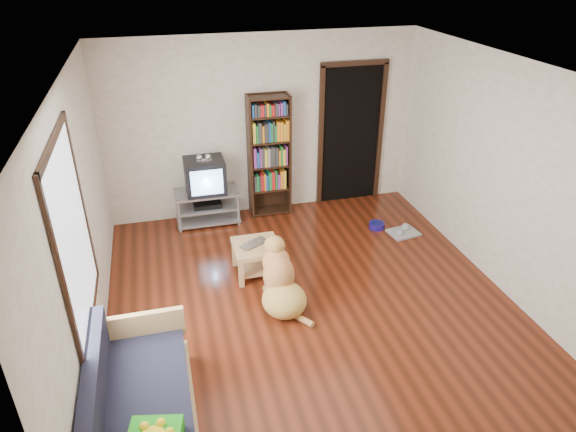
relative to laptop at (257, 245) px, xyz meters
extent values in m
plane|color=#5D2110|center=(0.48, -0.75, -0.41)|extent=(5.00, 5.00, 0.00)
plane|color=white|center=(0.48, -0.75, 2.19)|extent=(5.00, 5.00, 0.00)
plane|color=silver|center=(0.48, 1.75, 0.89)|extent=(4.50, 0.00, 4.50)
plane|color=silver|center=(0.48, -3.25, 0.89)|extent=(4.50, 0.00, 4.50)
plane|color=silver|center=(-1.77, -0.75, 0.89)|extent=(0.00, 5.00, 5.00)
plane|color=silver|center=(2.73, -0.75, 0.89)|extent=(0.00, 5.00, 5.00)
imported|color=silver|center=(0.00, 0.00, 0.00)|extent=(0.42, 0.37, 0.03)
cylinder|color=navy|center=(1.90, 0.70, -0.37)|extent=(0.22, 0.22, 0.08)
cube|color=#AAAAAA|center=(2.20, 0.45, -0.40)|extent=(0.44, 0.38, 0.03)
cube|color=white|center=(-1.76, -1.25, 1.09)|extent=(0.02, 1.30, 1.60)
cube|color=black|center=(-1.75, -1.25, 1.91)|extent=(0.03, 1.42, 0.06)
cube|color=black|center=(-1.75, -1.25, 0.27)|extent=(0.03, 1.42, 0.06)
cube|color=black|center=(-1.75, -1.95, 1.09)|extent=(0.03, 0.06, 1.70)
cube|color=black|center=(-1.75, -0.55, 1.09)|extent=(0.03, 0.06, 1.70)
cube|color=black|center=(1.83, 1.73, 0.64)|extent=(0.90, 0.02, 2.10)
cube|color=black|center=(1.35, 1.72, 0.64)|extent=(0.07, 0.05, 2.14)
cube|color=black|center=(2.31, 1.72, 0.64)|extent=(0.07, 0.05, 2.14)
cube|color=black|center=(1.83, 1.72, 1.72)|extent=(1.03, 0.05, 0.07)
cube|color=#99999E|center=(-0.42, 1.50, 0.07)|extent=(0.90, 0.45, 0.04)
cube|color=#99999E|center=(-0.42, 1.50, -0.16)|extent=(0.86, 0.42, 0.03)
cube|color=#99999E|center=(-0.42, 1.50, -0.35)|extent=(0.90, 0.45, 0.04)
cylinder|color=#99999E|center=(-0.84, 1.30, -0.16)|extent=(0.04, 0.04, 0.50)
cylinder|color=#99999E|center=(0.00, 1.30, -0.16)|extent=(0.04, 0.04, 0.50)
cylinder|color=#99999E|center=(-0.84, 1.70, -0.16)|extent=(0.04, 0.04, 0.50)
cylinder|color=#99999E|center=(0.00, 1.70, -0.16)|extent=(0.04, 0.04, 0.50)
cube|color=black|center=(-0.42, 1.50, -0.11)|extent=(0.40, 0.30, 0.07)
cube|color=black|center=(-0.42, 1.50, 0.33)|extent=(0.55, 0.48, 0.48)
cube|color=black|center=(-0.42, 1.70, 0.33)|extent=(0.40, 0.14, 0.36)
cube|color=#8CBFF2|center=(-0.42, 1.25, 0.33)|extent=(0.44, 0.02, 0.36)
cube|color=silver|center=(-0.42, 1.45, 0.58)|extent=(0.20, 0.07, 0.02)
sphere|color=silver|center=(-0.48, 1.45, 0.62)|extent=(0.09, 0.09, 0.09)
sphere|color=silver|center=(-0.36, 1.45, 0.62)|extent=(0.09, 0.09, 0.09)
cube|color=black|center=(0.24, 1.59, 0.49)|extent=(0.03, 0.30, 1.80)
cube|color=black|center=(0.81, 1.59, 0.49)|extent=(0.03, 0.30, 1.80)
cube|color=black|center=(0.53, 1.73, 0.49)|extent=(0.60, 0.02, 1.80)
cube|color=black|center=(0.53, 1.59, -0.38)|extent=(0.56, 0.28, 0.02)
cube|color=black|center=(0.53, 1.59, -0.01)|extent=(0.56, 0.28, 0.03)
cube|color=black|center=(0.53, 1.59, 0.36)|extent=(0.56, 0.28, 0.02)
cube|color=black|center=(0.53, 1.59, 0.73)|extent=(0.56, 0.28, 0.02)
cube|color=black|center=(0.53, 1.59, 1.10)|extent=(0.56, 0.28, 0.02)
cube|color=black|center=(0.53, 1.59, 1.36)|extent=(0.56, 0.28, 0.02)
cube|color=tan|center=(-1.35, -2.15, -0.30)|extent=(0.80, 1.80, 0.22)
cube|color=#1E1E2D|center=(-1.35, -2.15, -0.08)|extent=(0.74, 1.74, 0.18)
cube|color=#1E1E2D|center=(-1.69, -2.15, 0.19)|extent=(0.12, 1.74, 0.40)
cube|color=tan|center=(-1.35, -1.29, 0.09)|extent=(0.80, 0.06, 0.30)
cube|color=tan|center=(0.00, 0.03, -0.04)|extent=(0.55, 0.55, 0.06)
cube|color=tan|center=(0.00, 0.03, -0.31)|extent=(0.45, 0.45, 0.03)
cube|color=tan|center=(-0.23, -0.21, -0.24)|extent=(0.06, 0.06, 0.34)
cube|color=tan|center=(0.23, -0.21, -0.24)|extent=(0.06, 0.06, 0.34)
cube|color=tan|center=(-0.23, 0.27, -0.24)|extent=(0.06, 0.06, 0.34)
cube|color=tan|center=(0.23, 0.27, -0.24)|extent=(0.06, 0.06, 0.34)
ellipsoid|color=tan|center=(0.14, -0.79, -0.26)|extent=(0.53, 0.57, 0.37)
ellipsoid|color=#BB7647|center=(0.13, -0.60, -0.06)|extent=(0.38, 0.41, 0.48)
ellipsoid|color=#C8834D|center=(0.12, -0.50, 0.06)|extent=(0.33, 0.30, 0.34)
ellipsoid|color=#C3834B|center=(0.12, -0.44, 0.24)|extent=(0.24, 0.26, 0.21)
ellipsoid|color=#B77C46|center=(0.11, -0.32, 0.22)|extent=(0.11, 0.19, 0.09)
sphere|color=black|center=(0.11, -0.23, 0.22)|extent=(0.04, 0.04, 0.04)
ellipsoid|color=#B57245|center=(0.04, -0.48, 0.23)|extent=(0.06, 0.08, 0.15)
ellipsoid|color=tan|center=(0.21, -0.47, 0.23)|extent=(0.06, 0.08, 0.15)
cylinder|color=tan|center=(0.04, -0.40, -0.22)|extent=(0.09, 0.12, 0.40)
cylinder|color=#B99047|center=(0.19, -0.39, -0.22)|extent=(0.09, 0.12, 0.40)
sphere|color=tan|center=(0.04, -0.36, -0.39)|extent=(0.10, 0.10, 0.10)
sphere|color=#DAB154|center=(0.19, -0.35, -0.39)|extent=(0.10, 0.10, 0.10)
cylinder|color=tan|center=(0.27, -1.00, -0.38)|extent=(0.25, 0.33, 0.08)
camera|label=1|loc=(-0.98, -5.21, 3.21)|focal=32.00mm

